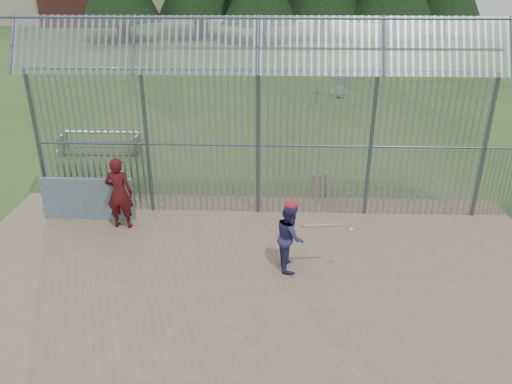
{
  "coord_description": "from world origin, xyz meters",
  "views": [
    {
      "loc": [
        0.41,
        -9.19,
        6.33
      ],
      "look_at": [
        0.0,
        2.0,
        1.3
      ],
      "focal_mm": 35.0,
      "sensor_mm": 36.0,
      "label": 1
    }
  ],
  "objects_px": {
    "batter": "(290,237)",
    "trash_can": "(318,183)",
    "dugout_wall": "(88,199)",
    "onlooker": "(119,193)",
    "bleacher": "(100,143)"
  },
  "relations": [
    {
      "from": "onlooker",
      "to": "dugout_wall",
      "type": "bearing_deg",
      "value": -20.52
    },
    {
      "from": "trash_can",
      "to": "dugout_wall",
      "type": "bearing_deg",
      "value": -163.88
    },
    {
      "from": "dugout_wall",
      "to": "bleacher",
      "type": "relative_size",
      "value": 0.83
    },
    {
      "from": "bleacher",
      "to": "onlooker",
      "type": "bearing_deg",
      "value": -66.89
    },
    {
      "from": "onlooker",
      "to": "bleacher",
      "type": "xyz_separation_m",
      "value": [
        -2.46,
        5.76,
        -0.59
      ]
    },
    {
      "from": "bleacher",
      "to": "dugout_wall",
      "type": "bearing_deg",
      "value": -74.91
    },
    {
      "from": "batter",
      "to": "onlooker",
      "type": "xyz_separation_m",
      "value": [
        -4.39,
        1.83,
        0.18
      ]
    },
    {
      "from": "bleacher",
      "to": "batter",
      "type": "bearing_deg",
      "value": -47.92
    },
    {
      "from": "batter",
      "to": "bleacher",
      "type": "distance_m",
      "value": 10.24
    },
    {
      "from": "batter",
      "to": "trash_can",
      "type": "relative_size",
      "value": 1.94
    },
    {
      "from": "batter",
      "to": "trash_can",
      "type": "distance_m",
      "value": 4.23
    },
    {
      "from": "batter",
      "to": "onlooker",
      "type": "bearing_deg",
      "value": 61.08
    },
    {
      "from": "dugout_wall",
      "to": "onlooker",
      "type": "relative_size",
      "value": 1.28
    },
    {
      "from": "dugout_wall",
      "to": "batter",
      "type": "relative_size",
      "value": 1.57
    },
    {
      "from": "trash_can",
      "to": "bleacher",
      "type": "height_order",
      "value": "trash_can"
    }
  ]
}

